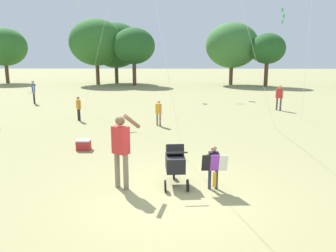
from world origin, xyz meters
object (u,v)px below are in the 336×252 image
Objects in this scene: person_back_turned at (33,90)px; stroller at (175,161)px; person_adult_flyer at (121,145)px; person_sitting_far at (159,111)px; cooler_box at (84,145)px; child_with_butterfly_kite at (214,164)px; person_red_shirt at (279,96)px; person_couple_left at (78,106)px.

stroller is at bearing -56.50° from person_back_turned.
person_back_turned is (-7.50, 13.45, -0.20)m from person_adult_flyer.
person_sitting_far reaches higher than cooler_box.
person_back_turned reaches higher than child_with_butterfly_kite.
cooler_box is at bearing -60.68° from person_back_turned.
person_back_turned is at bearing 171.35° from person_red_shirt.
person_adult_flyer is at bearing -170.14° from stroller.
person_adult_flyer is 1.66× the size of stroller.
cooler_box is at bearing -121.26° from person_sitting_far.
person_couple_left is (-3.79, 1.05, 0.01)m from person_sitting_far.
person_adult_flyer reaches higher than person_couple_left.
child_with_butterfly_kite reaches higher than stroller.
child_with_butterfly_kite is at bearing -77.35° from person_sitting_far.
person_adult_flyer is 3.78m from cooler_box.
person_red_shirt reaches higher than stroller.
person_couple_left is 0.79× the size of person_back_turned.
stroller is 0.76× the size of person_back_turned.
person_couple_left is 5.11m from cooler_box.
person_couple_left reaches higher than person_sitting_far.
person_adult_flyer is 1.26× the size of person_back_turned.
person_sitting_far is (-1.59, 7.09, 0.04)m from child_with_butterfly_kite.
person_red_shirt reaches higher than child_with_butterfly_kite.
person_back_turned reaches higher than person_red_shirt.
child_with_butterfly_kite is at bearing -1.22° from person_adult_flyer.
person_couple_left reaches higher than stroller.
person_couple_left reaches higher than cooler_box.
stroller is at bearing -44.94° from cooler_box.
cooler_box is (-3.02, 3.01, -0.43)m from stroller.
stroller is 6.86m from person_sitting_far.
stroller reaches higher than cooler_box.
child_with_butterfly_kite is 0.93m from stroller.
stroller is 4.28m from cooler_box.
person_couple_left is at bearing 123.47° from child_with_butterfly_kite.
child_with_butterfly_kite is 12.30m from person_red_shirt.
person_adult_flyer reaches higher than person_back_turned.
child_with_butterfly_kite is at bearing -39.95° from cooler_box.
child_with_butterfly_kite is 0.93× the size of person_sitting_far.
person_adult_flyer is at bearing -68.24° from person_couple_left.
person_couple_left is at bearing 106.85° from cooler_box.
stroller is 15.87m from person_back_turned.
child_with_butterfly_kite is at bearing -54.43° from person_back_turned.
cooler_box is (5.74, -10.22, -0.68)m from person_back_turned.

